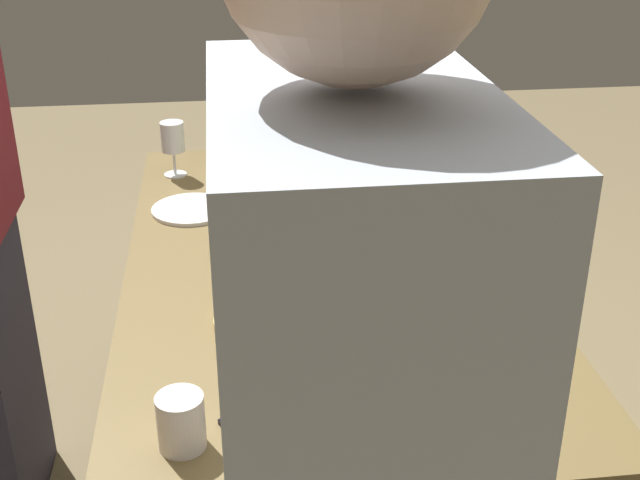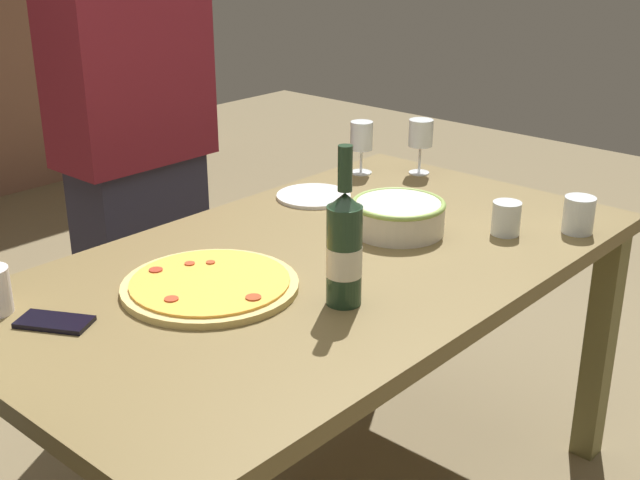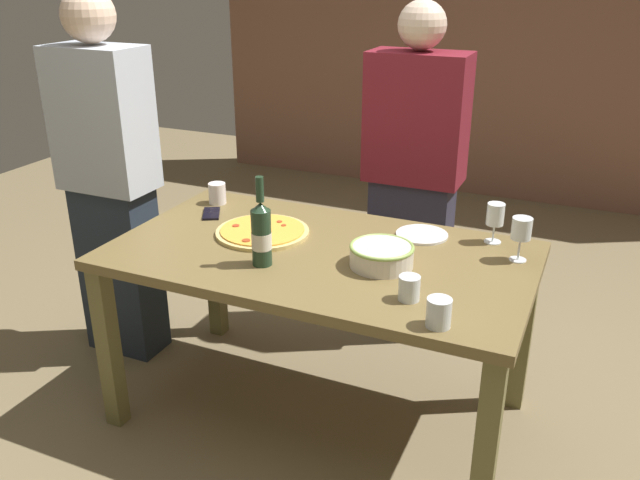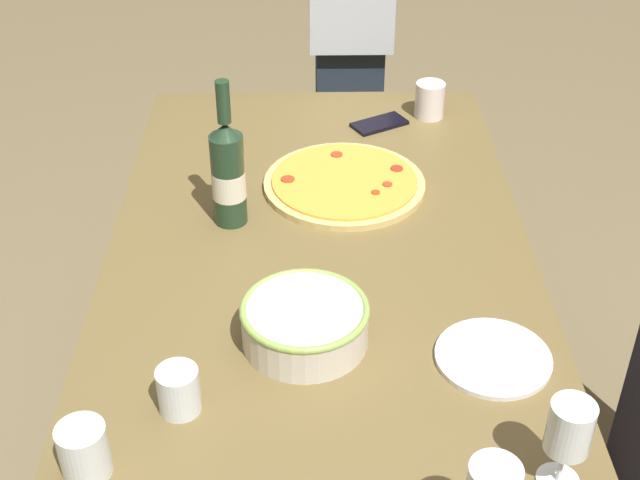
% 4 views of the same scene
% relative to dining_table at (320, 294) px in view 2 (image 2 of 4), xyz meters
% --- Properties ---
extents(dining_table, '(1.60, 0.90, 0.75)m').
position_rel_dining_table_xyz_m(dining_table, '(0.00, 0.00, 0.00)').
color(dining_table, brown).
rests_on(dining_table, ground).
extents(pizza, '(0.38, 0.38, 0.02)m').
position_rel_dining_table_xyz_m(pizza, '(-0.28, 0.06, 0.10)').
color(pizza, '#D5BA6D').
rests_on(pizza, dining_table).
extents(serving_bowl, '(0.24, 0.24, 0.08)m').
position_rel_dining_table_xyz_m(serving_bowl, '(0.26, -0.03, 0.14)').
color(serving_bowl, silver).
rests_on(serving_bowl, dining_table).
extents(wine_bottle, '(0.07, 0.07, 0.33)m').
position_rel_dining_table_xyz_m(wine_bottle, '(-0.14, -0.19, 0.22)').
color(wine_bottle, '#213A25').
rests_on(wine_bottle, dining_table).
extents(wine_glass_near_pizza, '(0.07, 0.07, 0.16)m').
position_rel_dining_table_xyz_m(wine_glass_near_pizza, '(0.59, 0.36, 0.21)').
color(wine_glass_near_pizza, white).
rests_on(wine_glass_near_pizza, dining_table).
extents(wine_glass_by_bottle, '(0.07, 0.07, 0.17)m').
position_rel_dining_table_xyz_m(wine_glass_by_bottle, '(0.70, 0.22, 0.21)').
color(wine_glass_by_bottle, white).
rests_on(wine_glass_by_bottle, dining_table).
extents(cup_ceramic, '(0.07, 0.07, 0.08)m').
position_rel_dining_table_xyz_m(cup_ceramic, '(0.43, -0.24, 0.13)').
color(cup_ceramic, white).
rests_on(cup_ceramic, dining_table).
extents(cup_spare, '(0.08, 0.08, 0.09)m').
position_rel_dining_table_xyz_m(cup_spare, '(0.56, -0.37, 0.14)').
color(cup_spare, white).
rests_on(cup_spare, dining_table).
extents(side_plate, '(0.21, 0.21, 0.01)m').
position_rel_dining_table_xyz_m(side_plate, '(0.31, 0.30, 0.10)').
color(side_plate, white).
rests_on(side_plate, dining_table).
extents(cell_phone, '(0.13, 0.16, 0.01)m').
position_rel_dining_table_xyz_m(cell_phone, '(-0.59, 0.17, 0.10)').
color(cell_phone, black).
rests_on(cell_phone, dining_table).
extents(person_host, '(0.46, 0.24, 1.62)m').
position_rel_dining_table_xyz_m(person_host, '(0.11, 0.85, 0.16)').
color(person_host, '#2C2A3C').
rests_on(person_host, ground).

